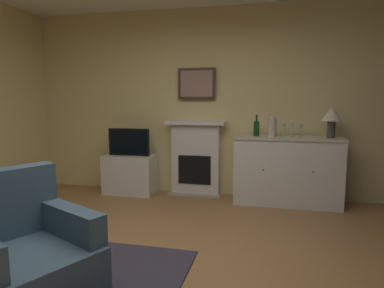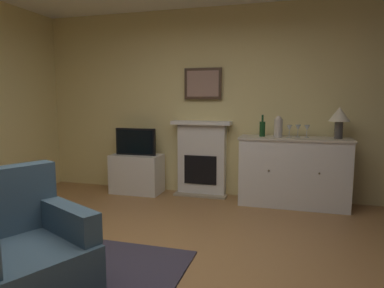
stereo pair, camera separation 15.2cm
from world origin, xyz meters
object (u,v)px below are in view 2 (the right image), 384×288
object	(u,v)px
armchair	(19,250)
fireplace_unit	(202,158)
tv_set	(136,142)
wine_bottle	(262,129)
table_lamp	(339,117)
wine_glass_left	(289,128)
vase_decorative	(278,127)
tv_cabinet	(137,174)
framed_picture	(203,84)
wine_glass_right	(307,128)
wine_glass_center	(298,128)
sideboard_cabinet	(293,172)

from	to	relation	value
armchair	fireplace_unit	bearing A→B (deg)	79.65
tv_set	wine_bottle	bearing A→B (deg)	0.43
table_lamp	wine_glass_left	xyz separation A→B (m)	(-0.60, -0.04, -0.16)
wine_glass_left	wine_bottle	bearing A→B (deg)	172.20
vase_decorative	tv_cabinet	world-z (taller)	vase_decorative
wine_bottle	vase_decorative	xyz separation A→B (m)	(0.21, -0.06, 0.03)
tv_cabinet	table_lamp	bearing A→B (deg)	-0.31
framed_picture	vase_decorative	world-z (taller)	framed_picture
fireplace_unit	wine_glass_right	size ratio (longest dim) A/B	6.67
fireplace_unit	framed_picture	world-z (taller)	framed_picture
wine_glass_left	wine_glass_right	size ratio (longest dim) A/B	1.00
table_lamp	wine_glass_center	xyz separation A→B (m)	(-0.49, 0.03, -0.16)
sideboard_cabinet	tv_set	distance (m)	2.29
framed_picture	wine_glass_left	world-z (taller)	framed_picture
wine_glass_center	vase_decorative	bearing A→B (deg)	-161.32
framed_picture	tv_cabinet	world-z (taller)	framed_picture
fireplace_unit	armchair	xyz separation A→B (m)	(-0.54, -2.98, -0.17)
tv_cabinet	sideboard_cabinet	bearing A→B (deg)	-0.38
tv_cabinet	vase_decorative	bearing A→B (deg)	-1.81
tv_set	framed_picture	bearing A→B (deg)	13.31
wine_bottle	wine_glass_center	distance (m)	0.46
wine_glass_left	tv_set	distance (m)	2.22
fireplace_unit	sideboard_cabinet	world-z (taller)	fireplace_unit
vase_decorative	armchair	bearing A→B (deg)	-120.68
tv_set	armchair	world-z (taller)	tv_set
framed_picture	wine_bottle	bearing A→B (deg)	-13.86
vase_decorative	tv_set	distance (m)	2.08
wine_glass_left	tv_cabinet	size ratio (longest dim) A/B	0.22
wine_glass_center	tv_set	world-z (taller)	wine_glass_center
fireplace_unit	wine_bottle	xyz separation A→B (m)	(0.88, -0.17, 0.47)
tv_set	wine_glass_center	bearing A→B (deg)	1.05
wine_glass_right	tv_set	bearing A→B (deg)	-179.45
table_lamp	wine_glass_right	bearing A→B (deg)	177.74
framed_picture	wine_glass_left	xyz separation A→B (m)	(1.23, -0.26, -0.60)
wine_bottle	tv_cabinet	size ratio (longest dim) A/B	0.39
wine_bottle	wine_glass_left	world-z (taller)	wine_bottle
tv_set	armchair	xyz separation A→B (m)	(0.43, -2.79, -0.40)
wine_glass_center	tv_cabinet	distance (m)	2.43
table_lamp	wine_glass_left	size ratio (longest dim) A/B	2.42
vase_decorative	tv_set	size ratio (longest dim) A/B	0.45
wine_glass_center	armchair	distance (m)	3.46
wine_glass_left	fireplace_unit	bearing A→B (deg)	169.87
wine_glass_center	tv_cabinet	bearing A→B (deg)	-179.52
table_lamp	armchair	bearing A→B (deg)	-130.24
framed_picture	wine_bottle	distance (m)	1.09
table_lamp	fireplace_unit	bearing A→B (deg)	174.45
sideboard_cabinet	vase_decorative	distance (m)	0.63
vase_decorative	tv_set	xyz separation A→B (m)	(-2.06, 0.04, -0.27)
wine_glass_right	wine_bottle	bearing A→B (deg)	-179.08
framed_picture	wine_glass_left	distance (m)	1.39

